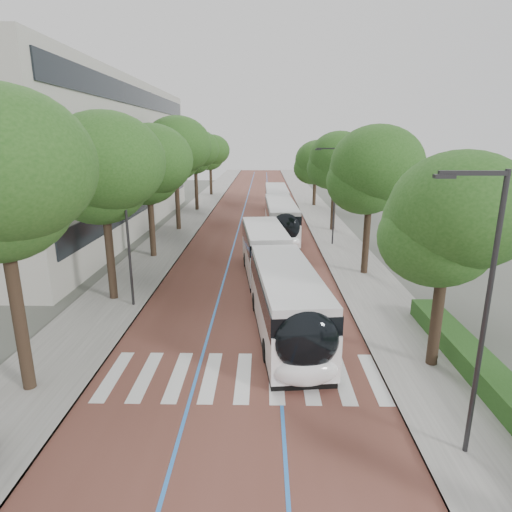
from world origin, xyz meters
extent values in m
plane|color=#51544C|center=(0.00, 0.00, 0.00)|extent=(160.00, 160.00, 0.00)
cube|color=brown|center=(0.00, 40.00, 0.01)|extent=(11.00, 140.00, 0.02)
cube|color=gray|center=(-7.50, 40.00, 0.06)|extent=(4.00, 140.00, 0.12)
cube|color=gray|center=(7.50, 40.00, 0.06)|extent=(4.00, 140.00, 0.12)
cube|color=gray|center=(-5.60, 40.00, 0.06)|extent=(0.20, 140.00, 0.14)
cube|color=gray|center=(5.60, 40.00, 0.06)|extent=(0.20, 140.00, 0.14)
cube|color=silver|center=(-4.80, 1.00, 0.03)|extent=(0.55, 3.60, 0.01)
cube|color=silver|center=(-3.55, 1.00, 0.03)|extent=(0.55, 3.60, 0.01)
cube|color=silver|center=(-2.30, 1.00, 0.03)|extent=(0.55, 3.60, 0.01)
cube|color=silver|center=(-1.05, 1.00, 0.03)|extent=(0.55, 3.60, 0.01)
cube|color=silver|center=(0.20, 1.00, 0.03)|extent=(0.55, 3.60, 0.01)
cube|color=silver|center=(1.45, 1.00, 0.03)|extent=(0.55, 3.60, 0.01)
cube|color=silver|center=(2.70, 1.00, 0.03)|extent=(0.55, 3.60, 0.01)
cube|color=silver|center=(3.95, 1.00, 0.03)|extent=(0.55, 3.60, 0.01)
cube|color=silver|center=(5.20, 1.00, 0.03)|extent=(0.55, 3.60, 0.01)
cube|color=blue|center=(-1.60, 40.00, 0.02)|extent=(0.12, 126.00, 0.01)
cube|color=blue|center=(1.60, 40.00, 0.02)|extent=(0.12, 126.00, 0.01)
cube|color=#B2AFA5|center=(-19.50, 28.00, 7.00)|extent=(18.00, 40.00, 14.00)
cube|color=black|center=(-10.45, 28.00, 3.00)|extent=(0.12, 38.00, 1.60)
cube|color=black|center=(-10.45, 28.00, 6.20)|extent=(0.12, 38.00, 1.60)
cube|color=black|center=(-10.45, 28.00, 9.40)|extent=(0.12, 38.00, 1.60)
cube|color=black|center=(-10.45, 28.00, 12.40)|extent=(0.12, 38.00, 1.60)
cube|color=#1F4417|center=(9.10, 0.00, 0.52)|extent=(1.20, 14.00, 0.80)
cylinder|color=#29282B|center=(6.80, -3.00, 4.12)|extent=(0.14, 0.14, 8.00)
cube|color=#29282B|center=(6.00, -3.00, 8.02)|extent=(1.70, 0.12, 0.12)
cube|color=#29282B|center=(5.30, -3.00, 7.94)|extent=(0.50, 0.20, 0.10)
cylinder|color=#29282B|center=(6.80, 22.00, 4.12)|extent=(0.14, 0.14, 8.00)
cube|color=#29282B|center=(6.00, 22.00, 8.02)|extent=(1.70, 0.12, 0.12)
cube|color=#29282B|center=(5.30, 22.00, 7.94)|extent=(0.50, 0.20, 0.10)
cylinder|color=#29282B|center=(-6.10, 8.00, 4.12)|extent=(0.14, 0.14, 8.00)
cylinder|color=black|center=(-7.50, 0.00, 2.63)|extent=(0.44, 0.44, 5.26)
cylinder|color=black|center=(-7.50, 9.00, 2.50)|extent=(0.44, 0.44, 4.99)
ellipsoid|color=#1F4B18|center=(-7.50, 9.00, 7.03)|extent=(6.11, 6.11, 5.19)
cylinder|color=black|center=(-7.50, 18.00, 2.38)|extent=(0.44, 0.44, 4.76)
ellipsoid|color=#1F4B18|center=(-7.50, 18.00, 6.71)|extent=(6.07, 6.07, 5.16)
cylinder|color=black|center=(-7.50, 28.00, 2.69)|extent=(0.44, 0.44, 5.37)
ellipsoid|color=#1F4B18|center=(-7.50, 28.00, 7.57)|extent=(6.40, 6.40, 5.44)
cylinder|color=black|center=(-7.50, 40.00, 2.47)|extent=(0.44, 0.44, 4.94)
ellipsoid|color=#1F4B18|center=(-7.50, 40.00, 6.96)|extent=(5.43, 5.43, 4.61)
cylinder|color=black|center=(-7.50, 55.00, 2.28)|extent=(0.44, 0.44, 4.56)
ellipsoid|color=#1F4B18|center=(-7.50, 55.00, 6.42)|extent=(5.59, 5.59, 4.75)
cylinder|color=black|center=(7.70, 2.00, 2.03)|extent=(0.44, 0.44, 4.06)
ellipsoid|color=#1F4B18|center=(7.70, 2.00, 5.73)|extent=(5.05, 5.05, 4.29)
cylinder|color=black|center=(7.70, 14.00, 2.35)|extent=(0.44, 0.44, 4.71)
ellipsoid|color=#1F4B18|center=(7.70, 14.00, 6.63)|extent=(5.78, 5.78, 4.91)
cylinder|color=black|center=(7.70, 28.00, 2.32)|extent=(0.44, 0.44, 4.64)
ellipsoid|color=#1F4B18|center=(7.70, 28.00, 6.54)|extent=(5.56, 5.56, 4.72)
cylinder|color=black|center=(7.70, 44.00, 1.95)|extent=(0.44, 0.44, 3.90)
ellipsoid|color=#1F4B18|center=(7.70, 44.00, 5.50)|extent=(5.96, 5.96, 5.07)
cylinder|color=black|center=(1.46, 9.70, 1.77)|extent=(2.38, 1.13, 2.30)
cube|color=white|center=(1.99, 4.60, 1.26)|extent=(3.46, 9.57, 1.82)
cube|color=black|center=(1.99, 4.60, 2.40)|extent=(3.48, 9.39, 0.97)
cube|color=silver|center=(1.99, 4.60, 3.04)|extent=(3.39, 9.38, 0.31)
cube|color=black|center=(1.99, 4.60, 0.17)|extent=(3.37, 9.19, 0.35)
cube|color=white|center=(1.01, 14.00, 1.26)|extent=(3.29, 7.96, 1.82)
cube|color=black|center=(1.01, 14.00, 2.40)|extent=(3.31, 7.81, 0.97)
cube|color=silver|center=(1.01, 14.00, 3.04)|extent=(3.22, 7.80, 0.31)
cube|color=black|center=(1.01, 14.00, 0.17)|extent=(3.21, 7.64, 0.35)
ellipsoid|color=black|center=(2.46, 0.10, 2.00)|extent=(2.45, 1.34, 2.28)
ellipsoid|color=white|center=(2.47, 0.05, 0.86)|extent=(2.44, 1.24, 1.14)
cylinder|color=black|center=(1.11, 2.22, 0.50)|extent=(0.40, 1.03, 1.00)
cylinder|color=black|center=(3.35, 2.45, 0.50)|extent=(0.40, 1.03, 1.00)
cylinder|color=black|center=(-0.29, 15.54, 0.50)|extent=(0.40, 1.03, 1.00)
cylinder|color=black|center=(1.96, 15.78, 0.50)|extent=(0.40, 1.03, 1.00)
cylinder|color=black|center=(0.55, 7.55, 0.50)|extent=(0.40, 1.03, 1.00)
cylinder|color=black|center=(2.80, 7.78, 0.50)|extent=(0.40, 1.03, 1.00)
cube|color=white|center=(2.50, 25.52, 1.26)|extent=(2.85, 12.07, 1.82)
cube|color=black|center=(2.50, 25.52, 2.40)|extent=(2.88, 11.83, 0.97)
cube|color=silver|center=(2.50, 25.52, 3.04)|extent=(2.79, 11.83, 0.31)
cube|color=black|center=(2.50, 25.52, 0.17)|extent=(2.78, 11.59, 0.35)
ellipsoid|color=black|center=(2.67, 19.67, 2.00)|extent=(2.38, 1.17, 2.28)
ellipsoid|color=white|center=(2.67, 19.62, 0.86)|extent=(2.38, 1.07, 1.14)
cylinder|color=black|center=(1.48, 21.89, 0.50)|extent=(0.33, 1.01, 1.00)
cylinder|color=black|center=(3.74, 21.95, 0.50)|extent=(0.33, 1.01, 1.00)
cylinder|color=black|center=(1.26, 29.28, 0.50)|extent=(0.33, 1.01, 1.00)
cylinder|color=black|center=(3.52, 29.35, 0.50)|extent=(0.33, 1.01, 1.00)
cube|color=white|center=(2.45, 37.41, 1.26)|extent=(2.57, 12.01, 1.82)
cube|color=black|center=(2.45, 37.41, 2.40)|extent=(2.61, 11.78, 0.97)
cube|color=silver|center=(2.45, 37.41, 3.04)|extent=(2.52, 11.77, 0.31)
cube|color=black|center=(2.45, 37.41, 0.17)|extent=(2.52, 11.53, 0.35)
ellipsoid|color=black|center=(2.48, 31.56, 2.00)|extent=(2.36, 1.11, 2.28)
ellipsoid|color=white|center=(2.48, 31.51, 0.86)|extent=(2.36, 1.01, 1.14)
cylinder|color=black|center=(1.34, 33.80, 0.50)|extent=(0.31, 1.00, 1.00)
cylinder|color=black|center=(3.60, 33.82, 0.50)|extent=(0.31, 1.00, 1.00)
cylinder|color=black|center=(1.29, 41.20, 0.50)|extent=(0.31, 1.00, 1.00)
cylinder|color=black|center=(3.55, 41.22, 0.50)|extent=(0.31, 1.00, 1.00)
camera|label=1|loc=(0.95, -13.51, 8.83)|focal=30.00mm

